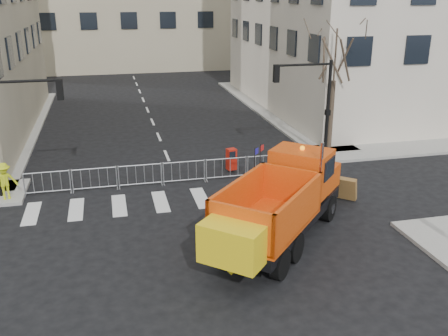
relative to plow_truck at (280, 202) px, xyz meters
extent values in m
plane|color=black|center=(-2.72, -0.72, -1.62)|extent=(120.00, 120.00, 0.00)
cube|color=gray|center=(-2.72, 7.78, -1.54)|extent=(64.00, 5.00, 0.15)
cylinder|color=black|center=(5.78, 8.78, 1.08)|extent=(0.18, 0.18, 5.40)
cube|color=black|center=(0.15, 0.16, -0.71)|extent=(6.28, 6.58, 0.43)
cylinder|color=black|center=(1.09, 2.68, -1.09)|extent=(0.96, 1.00, 1.05)
cylinder|color=black|center=(2.57, 1.32, -1.09)|extent=(0.96, 1.00, 1.05)
cylinder|color=black|center=(-1.44, -0.08, -1.09)|extent=(0.96, 1.00, 1.05)
cylinder|color=black|center=(0.05, -1.44, -1.09)|extent=(0.96, 1.00, 1.05)
cylinder|color=black|center=(-2.28, -1.00, -1.09)|extent=(0.96, 1.00, 1.05)
cylinder|color=black|center=(-0.79, -2.36, -1.09)|extent=(0.96, 1.00, 1.05)
cube|color=#D2430B|center=(2.22, 2.42, -0.04)|extent=(2.52, 2.49, 0.96)
cube|color=#D2430B|center=(1.37, 1.50, 0.54)|extent=(2.66, 2.62, 1.72)
cylinder|color=silver|center=(1.63, 0.30, 0.87)|extent=(0.13, 0.13, 2.30)
cube|color=#D2430B|center=(-0.76, -0.83, 0.30)|extent=(4.61, 4.73, 1.58)
cube|color=yellow|center=(-2.51, -2.74, 0.01)|extent=(2.06, 2.00, 1.25)
cube|color=brown|center=(3.31, 3.63, -1.00)|extent=(2.64, 2.48, 1.08)
imported|color=black|center=(3.05, 4.70, -0.63)|extent=(0.73, 0.50, 1.97)
imported|color=black|center=(2.53, 4.90, -0.65)|extent=(1.14, 1.01, 1.94)
imported|color=black|center=(2.63, 2.49, -0.79)|extent=(0.73, 1.05, 1.65)
imported|color=#BECC18|center=(-10.39, 6.32, -0.64)|extent=(1.20, 0.90, 1.66)
cube|color=#B81A0E|center=(0.17, 7.78, -0.92)|extent=(0.53, 0.49, 1.10)
camera|label=1|loc=(-5.80, -15.59, 7.12)|focal=40.00mm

